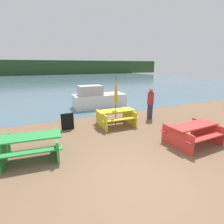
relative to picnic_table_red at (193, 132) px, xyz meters
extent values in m
plane|color=brown|center=(-3.05, -1.00, -0.45)|extent=(60.00, 60.00, 0.00)
cube|color=slate|center=(-3.05, 29.85, -0.46)|extent=(60.00, 50.00, 0.00)
cube|color=#284723|center=(-3.05, 49.85, 1.55)|extent=(80.00, 1.60, 4.00)
cube|color=red|center=(0.00, 0.00, 0.25)|extent=(1.92, 0.76, 0.04)
cube|color=red|center=(0.02, -0.55, 0.00)|extent=(1.90, 0.34, 0.04)
cube|color=red|center=(-0.02, 0.55, 0.00)|extent=(1.90, 0.34, 0.04)
cube|color=red|center=(-0.81, -0.02, -0.11)|extent=(0.11, 1.38, 0.69)
cube|color=red|center=(0.81, 0.02, -0.11)|extent=(0.11, 1.38, 0.69)
cube|color=green|center=(-5.38, 1.39, 0.25)|extent=(1.85, 0.88, 0.04)
cube|color=green|center=(-5.43, 0.84, 0.01)|extent=(1.80, 0.46, 0.04)
cube|color=green|center=(-5.32, 1.94, 0.01)|extent=(1.80, 0.46, 0.04)
cube|color=green|center=(-6.13, 1.47, -0.11)|extent=(0.21, 1.38, 0.68)
cube|color=green|center=(-4.63, 1.31, -0.11)|extent=(0.21, 1.38, 0.68)
cube|color=yellow|center=(-1.65, 3.01, 0.27)|extent=(1.77, 0.76, 0.04)
cube|color=yellow|center=(-1.67, 2.46, 0.00)|extent=(1.76, 0.34, 0.04)
cube|color=yellow|center=(-1.64, 3.56, 0.00)|extent=(1.76, 0.34, 0.04)
cube|color=yellow|center=(-2.39, 3.04, -0.10)|extent=(0.12, 1.38, 0.70)
cube|color=yellow|center=(-0.92, 2.99, -0.10)|extent=(0.12, 1.38, 0.70)
cylinder|color=brown|center=(-1.65, 3.01, 0.71)|extent=(0.04, 0.04, 2.34)
cone|color=gold|center=(-1.65, 3.01, 1.28)|extent=(0.22, 0.22, 1.20)
cube|color=silver|center=(-1.02, 6.81, -0.01)|extent=(3.53, 1.62, 0.89)
cube|color=#B2B2B2|center=(-1.64, 6.84, 0.73)|extent=(1.57, 1.09, 0.61)
cylinder|color=#283351|center=(0.46, 3.16, -0.06)|extent=(0.28, 0.28, 0.78)
cylinder|color=maroon|center=(0.46, 3.16, 0.66)|extent=(0.33, 0.33, 0.66)
sphere|color=tan|center=(0.46, 3.16, 1.10)|extent=(0.22, 0.22, 0.22)
cube|color=black|center=(-3.88, 3.38, -0.08)|extent=(0.55, 0.08, 0.75)
camera|label=1|loc=(-5.22, -4.13, 2.37)|focal=28.00mm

